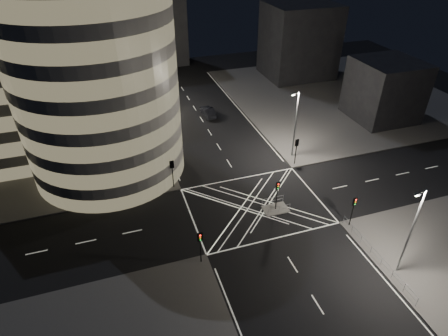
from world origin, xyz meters
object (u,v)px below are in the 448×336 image
object	(u,v)px
sedan	(208,112)
traffic_signal_fl	(172,169)
traffic_signal_fr	(296,147)
street_lamp_right_far	(295,123)
traffic_signal_nl	(200,242)
street_lamp_left_near	(158,133)
traffic_signal_island	(277,190)
street_lamp_left_far	(140,86)
central_island	(275,209)
traffic_signal_nr	(354,206)
street_lamp_right_near	(411,230)

from	to	relation	value
sedan	traffic_signal_fl	bearing A→B (deg)	58.07
traffic_signal_fr	street_lamp_right_far	distance (m)	3.48
traffic_signal_nl	street_lamp_left_near	xyz separation A→B (m)	(-0.64, 18.80, 2.63)
traffic_signal_island	traffic_signal_fr	bearing A→B (deg)	50.67
traffic_signal_island	street_lamp_left_near	world-z (taller)	street_lamp_left_near
street_lamp_left_far	street_lamp_right_far	size ratio (longest dim) A/B	1.00
street_lamp_left_far	sedan	world-z (taller)	street_lamp_left_far
traffic_signal_fl	street_lamp_right_far	world-z (taller)	street_lamp_right_far
street_lamp_left_near	sedan	size ratio (longest dim) A/B	2.07
traffic_signal_nl	traffic_signal_island	distance (m)	12.03
traffic_signal_nl	traffic_signal_fr	size ratio (longest dim) A/B	1.00
central_island	street_lamp_right_far	size ratio (longest dim) A/B	0.30
traffic_signal_nl	street_lamp_left_far	size ratio (longest dim) A/B	0.40
traffic_signal_nr	street_lamp_left_far	world-z (taller)	street_lamp_left_far
traffic_signal_fl	traffic_signal_island	world-z (taller)	same
traffic_signal_fr	street_lamp_left_near	xyz separation A→B (m)	(-18.24, 5.20, 2.63)
central_island	traffic_signal_island	xyz separation A→B (m)	(0.00, 0.00, 2.84)
traffic_signal_fr	street_lamp_right_near	world-z (taller)	street_lamp_right_near
street_lamp_left_far	traffic_signal_fl	bearing A→B (deg)	-88.43
central_island	traffic_signal_fr	world-z (taller)	traffic_signal_fr
traffic_signal_fr	street_lamp_left_near	bearing A→B (deg)	164.08
traffic_signal_island	street_lamp_right_far	distance (m)	13.13
street_lamp_left_near	street_lamp_left_far	bearing A→B (deg)	90.00
central_island	street_lamp_right_near	xyz separation A→B (m)	(7.44, -12.50, 5.47)
street_lamp_left_far	street_lamp_right_near	size ratio (longest dim) A/B	1.00
traffic_signal_fl	street_lamp_left_far	world-z (taller)	street_lamp_left_far
street_lamp_left_near	street_lamp_right_far	bearing A→B (deg)	-9.03
central_island	traffic_signal_nl	size ratio (longest dim) A/B	0.75
traffic_signal_fl	central_island	bearing A→B (deg)	-37.54
traffic_signal_nl	street_lamp_right_far	distance (m)	24.27
traffic_signal_fr	traffic_signal_island	world-z (taller)	same
traffic_signal_fr	street_lamp_left_far	xyz separation A→B (m)	(-18.24, 23.20, 2.63)
central_island	street_lamp_left_near	world-z (taller)	street_lamp_left_near
central_island	traffic_signal_nl	xyz separation A→B (m)	(-10.80, -5.30, 2.84)
traffic_signal_fr	street_lamp_left_far	world-z (taller)	street_lamp_left_far
street_lamp_left_far	sedan	bearing A→B (deg)	-19.75
central_island	street_lamp_left_near	distance (m)	18.52
traffic_signal_fr	traffic_signal_nr	distance (m)	13.60
traffic_signal_fl	street_lamp_left_near	bearing A→B (deg)	96.97
central_island	traffic_signal_fl	size ratio (longest dim) A/B	0.75
street_lamp_left_near	sedan	bearing A→B (deg)	52.15
traffic_signal_nl	traffic_signal_island	bearing A→B (deg)	26.14
central_island	sedan	world-z (taller)	sedan
traffic_signal_island	street_lamp_right_far	bearing A→B (deg)	54.70
traffic_signal_nl	street_lamp_left_near	world-z (taller)	street_lamp_left_near
traffic_signal_island	sedan	bearing A→B (deg)	91.04
traffic_signal_nr	traffic_signal_island	world-z (taller)	same
traffic_signal_fr	street_lamp_left_near	world-z (taller)	street_lamp_left_near
street_lamp_left_near	traffic_signal_island	bearing A→B (deg)	-49.73
street_lamp_right_near	street_lamp_left_near	bearing A→B (deg)	125.97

